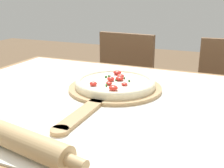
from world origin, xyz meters
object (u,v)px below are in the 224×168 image
pizza (115,83)px  rolling_pin (7,135)px  pizza_peel (112,90)px  chair_left (120,92)px

pizza → rolling_pin: bearing=-99.4°
pizza_peel → chair_left: bearing=109.3°
rolling_pin → chair_left: chair_left is taller
pizza → chair_left: size_ratio=0.34×
pizza_peel → pizza: (-0.00, 0.03, 0.02)m
rolling_pin → chair_left: 1.23m
pizza_peel → pizza: 0.03m
pizza_peel → rolling_pin: rolling_pin is taller
pizza_peel → chair_left: size_ratio=0.65×
rolling_pin → chair_left: bearing=98.7°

